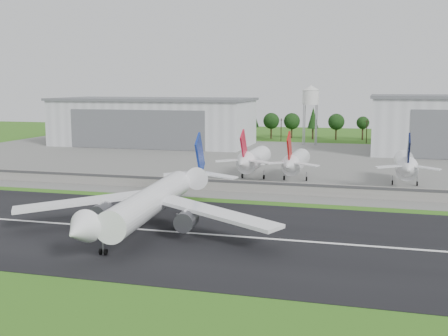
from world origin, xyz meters
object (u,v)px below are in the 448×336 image
(parked_jet_navy, at_px, (406,165))
(main_airliner, at_px, (150,208))
(parked_jet_red_b, at_px, (295,162))
(parked_jet_red_a, at_px, (252,160))

(parked_jet_navy, bearing_deg, main_airliner, -128.03)
(parked_jet_red_b, bearing_deg, parked_jet_navy, 0.06)
(parked_jet_red_a, xyz_separation_m, parked_jet_red_b, (13.47, -0.04, -0.26))
(parked_jet_navy, bearing_deg, parked_jet_red_b, -179.94)
(parked_jet_red_b, height_order, parked_jet_navy, parked_jet_navy)
(main_airliner, distance_m, parked_jet_navy, 85.10)
(main_airliner, bearing_deg, parked_jet_red_b, -111.50)
(parked_jet_red_a, distance_m, parked_jet_navy, 46.01)
(main_airliner, height_order, parked_jet_red_a, main_airliner)
(parked_jet_red_a, height_order, parked_jet_red_b, parked_jet_red_a)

